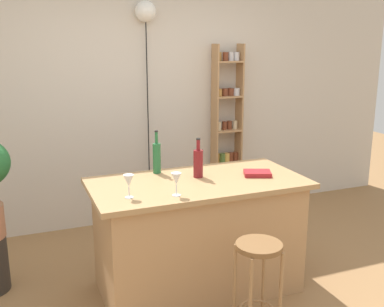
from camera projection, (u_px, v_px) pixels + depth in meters
ground at (213, 306)px, 3.49m from camera, size 12.00×12.00×0.00m
back_wall at (139, 93)px, 4.90m from camera, size 6.40×0.10×2.80m
kitchen_counter at (198, 235)px, 3.65m from camera, size 1.65×0.83×0.91m
bar_stool at (258, 270)px, 2.99m from camera, size 0.30×0.30×0.70m
spice_shelf at (227, 128)px, 5.21m from camera, size 0.32×0.17×1.91m
bottle_vinegar at (198, 162)px, 3.60m from camera, size 0.08×0.08×0.31m
bottle_wine_red at (157, 157)px, 3.71m from camera, size 0.06×0.06×0.35m
wine_glass_left at (129, 181)px, 3.13m from camera, size 0.07×0.07×0.16m
wine_glass_center at (176, 179)px, 3.17m from camera, size 0.07×0.07×0.16m
cookbook at (257, 173)px, 3.67m from camera, size 0.25×0.22×0.03m
pendant_globe_light at (146, 15)px, 4.63m from camera, size 0.22×0.22×2.34m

